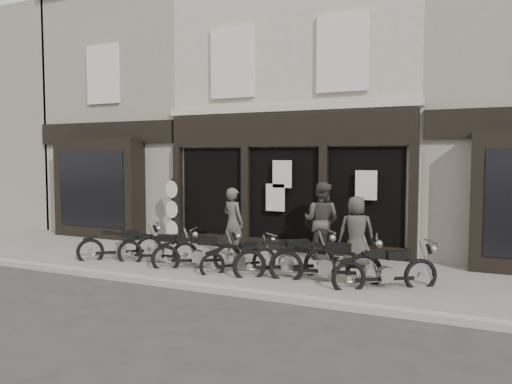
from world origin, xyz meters
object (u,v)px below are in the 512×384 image
at_px(motorcycle_2, 198,256).
at_px(man_left, 233,222).
at_px(motorcycle_5, 326,266).
at_px(motorcycle_3, 240,260).
at_px(motorcycle_6, 386,273).
at_px(man_right, 356,231).
at_px(advert_sign_post, 172,215).
at_px(motorcycle_0, 121,248).
at_px(man_centre, 321,221).
at_px(motorcycle_1, 158,251).
at_px(motorcycle_4, 286,261).

distance_m(motorcycle_2, man_left, 1.69).
xyz_separation_m(motorcycle_5, man_left, (-2.98, 1.55, 0.57)).
xyz_separation_m(motorcycle_3, motorcycle_6, (3.31, -0.13, 0.05)).
height_order(motorcycle_5, man_right, man_right).
xyz_separation_m(motorcycle_6, advert_sign_post, (-6.63, 2.29, 0.60)).
relative_size(motorcycle_0, man_right, 1.04).
bearing_deg(man_centre, motorcycle_0, 28.29).
xyz_separation_m(man_centre, man_right, (1.03, -0.55, -0.14)).
height_order(motorcycle_0, man_left, man_left).
bearing_deg(motorcycle_2, advert_sign_post, 106.23).
xyz_separation_m(motorcycle_0, motorcycle_1, (1.16, -0.01, -0.01)).
bearing_deg(motorcycle_4, motorcycle_0, 146.80).
bearing_deg(motorcycle_5, motorcycle_0, 168.23).
bearing_deg(motorcycle_5, man_left, 141.50).
height_order(motorcycle_2, man_left, man_left).
relative_size(motorcycle_0, motorcycle_5, 0.74).
height_order(man_left, man_centre, man_centre).
bearing_deg(motorcycle_6, motorcycle_1, 146.62).
bearing_deg(motorcycle_3, man_centre, 6.18).
relative_size(motorcycle_0, motorcycle_6, 0.90).
distance_m(motorcycle_2, man_right, 3.77).
relative_size(motorcycle_0, motorcycle_1, 0.86).
relative_size(man_centre, advert_sign_post, 0.94).
bearing_deg(man_left, motorcycle_0, 50.56).
height_order(man_left, man_right, man_left).
bearing_deg(motorcycle_5, motorcycle_3, 165.54).
height_order(motorcycle_0, motorcycle_2, motorcycle_0).
distance_m(motorcycle_6, man_centre, 3.05).
bearing_deg(man_right, motorcycle_5, 64.13).
xyz_separation_m(motorcycle_2, motorcycle_6, (4.34, 0.02, 0.01)).
height_order(motorcycle_5, motorcycle_6, motorcycle_5).
bearing_deg(motorcycle_4, man_centre, 52.33).
bearing_deg(motorcycle_0, motorcycle_3, -39.92).
relative_size(motorcycle_3, motorcycle_4, 0.80).
bearing_deg(advert_sign_post, man_right, 6.49).
height_order(motorcycle_1, motorcycle_3, motorcycle_1).
xyz_separation_m(motorcycle_3, man_right, (2.31, 1.50, 0.60)).
distance_m(motorcycle_4, advert_sign_post, 5.00).
height_order(motorcycle_4, motorcycle_5, motorcycle_5).
height_order(motorcycle_2, advert_sign_post, advert_sign_post).
bearing_deg(motorcycle_1, motorcycle_6, -16.37).
distance_m(motorcycle_4, motorcycle_6, 2.17).
bearing_deg(motorcycle_2, man_left, 57.18).
xyz_separation_m(motorcycle_4, man_left, (-2.06, 1.44, 0.58)).
height_order(motorcycle_1, motorcycle_5, motorcycle_5).
xyz_separation_m(motorcycle_4, motorcycle_6, (2.17, -0.11, -0.02)).
bearing_deg(man_centre, motorcycle_5, 113.77).
bearing_deg(man_left, advert_sign_post, 2.39).
bearing_deg(motorcycle_2, motorcycle_4, -25.20).
height_order(motorcycle_4, man_centre, man_centre).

